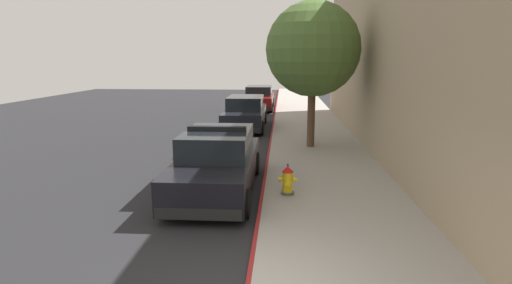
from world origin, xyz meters
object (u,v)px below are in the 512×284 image
Objects in this scene: fire_hydrant at (288,180)px; police_cruiser at (217,163)px; parked_car_silver_ahead at (245,113)px; street_tree at (313,49)px; parked_car_dark_far at (259,98)px.

police_cruiser is at bearing 163.29° from fire_hydrant.
street_tree is at bearing -58.02° from parked_car_silver_ahead.
police_cruiser is 1.00× the size of parked_car_dark_far.
police_cruiser is 9.63m from parked_car_silver_ahead.
street_tree is (0.91, 5.56, 3.19)m from fire_hydrant.
police_cruiser reaches higher than parked_car_silver_ahead.
parked_car_silver_ahead is at bearing 121.98° from street_tree.
parked_car_dark_far is at bearing 102.17° from street_tree.
parked_car_dark_far is 0.92× the size of street_tree.
parked_car_silver_ahead is at bearing 100.93° from fire_hydrant.
parked_car_silver_ahead is at bearing -91.62° from parked_car_dark_far.
street_tree reaches higher than parked_car_dark_far.
police_cruiser is 0.92× the size of street_tree.
fire_hydrant is 6.48m from street_tree.
police_cruiser is 6.37× the size of fire_hydrant.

